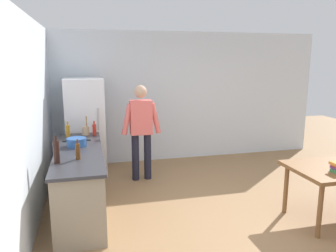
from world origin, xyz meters
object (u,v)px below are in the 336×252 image
object	(u,v)px
refrigerator	(86,127)
utensil_jar	(86,131)
bottle_oil_amber	(68,132)
bottle_beer_brown	(78,151)
bottle_sauce_red	(94,130)
person	(141,126)
bottle_wine_dark	(56,152)
cooking_pot	(77,142)

from	to	relation	value
refrigerator	utensil_jar	xyz separation A→B (m)	(0.00, -0.68, 0.08)
bottle_oil_amber	bottle_beer_brown	size ratio (longest dim) A/B	1.08
utensil_jar	bottle_beer_brown	distance (m)	1.36
bottle_oil_amber	bottle_sauce_red	size ratio (longest dim) A/B	1.17
person	bottle_sauce_red	xyz separation A→B (m)	(-0.81, -0.16, 0.02)
person	bottle_oil_amber	bearing A→B (deg)	-164.92
bottle_wine_dark	cooking_pot	bearing A→B (deg)	74.59
utensil_jar	bottle_beer_brown	xyz separation A→B (m)	(-0.10, -1.36, 0.03)
refrigerator	bottle_sauce_red	bearing A→B (deg)	-78.81
person	cooking_pot	world-z (taller)	person
bottle_oil_amber	refrigerator	bearing A→B (deg)	73.13
person	bottle_beer_brown	bearing A→B (deg)	-125.15
bottle_sauce_red	bottle_wine_dark	size ratio (longest dim) A/B	0.71
person	bottle_oil_amber	xyz separation A→B (m)	(-1.22, -0.33, 0.04)
refrigerator	bottle_oil_amber	distance (m)	0.93
person	bottle_oil_amber	distance (m)	1.26
bottle_sauce_red	person	bearing A→B (deg)	11.45
refrigerator	utensil_jar	bearing A→B (deg)	-89.71
utensil_jar	bottle_wine_dark	xyz separation A→B (m)	(-0.34, -1.46, 0.07)
refrigerator	cooking_pot	bearing A→B (deg)	-95.34
person	bottle_oil_amber	size ratio (longest dim) A/B	6.07
cooking_pot	utensil_jar	distance (m)	0.70
utensil_jar	cooking_pot	bearing A→B (deg)	-100.77
bottle_sauce_red	utensil_jar	bearing A→B (deg)	163.97
bottle_wine_dark	utensil_jar	bearing A→B (deg)	76.76
utensil_jar	bottle_sauce_red	world-z (taller)	utensil_jar
refrigerator	bottle_wine_dark	size ratio (longest dim) A/B	5.29
cooking_pot	bottle_wine_dark	xyz separation A→B (m)	(-0.21, -0.77, 0.09)
cooking_pot	bottle_beer_brown	distance (m)	0.67
refrigerator	bottle_oil_amber	bearing A→B (deg)	-106.87
cooking_pot	bottle_wine_dark	bearing A→B (deg)	-105.41
refrigerator	bottle_sauce_red	size ratio (longest dim) A/B	7.50
refrigerator	bottle_oil_amber	world-z (taller)	refrigerator
refrigerator	utensil_jar	size ratio (longest dim) A/B	5.62
refrigerator	bottle_sauce_red	distance (m)	0.74
bottle_oil_amber	bottle_sauce_red	world-z (taller)	bottle_oil_amber
refrigerator	bottle_beer_brown	distance (m)	2.04
refrigerator	bottle_sauce_red	xyz separation A→B (m)	(0.14, -0.72, 0.10)
bottle_wine_dark	bottle_beer_brown	xyz separation A→B (m)	(0.25, 0.10, -0.04)
bottle_sauce_red	bottle_wine_dark	bearing A→B (deg)	-108.74
person	bottle_sauce_red	world-z (taller)	person
cooking_pot	bottle_beer_brown	xyz separation A→B (m)	(0.03, -0.67, 0.05)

